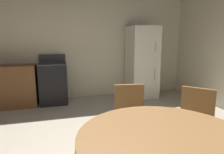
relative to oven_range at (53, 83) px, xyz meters
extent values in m
cube|color=beige|center=(0.60, 0.40, 0.88)|extent=(5.98, 0.12, 2.70)
cube|color=black|center=(0.00, 0.00, -0.02)|extent=(0.60, 0.60, 0.90)
cube|color=#38383D|center=(0.00, 0.00, 0.44)|extent=(0.60, 0.60, 0.02)
cube|color=#38383D|center=(0.00, 0.28, 0.54)|extent=(0.60, 0.04, 0.18)
cube|color=silver|center=(2.16, -0.05, 0.41)|extent=(0.68, 0.66, 1.76)
cylinder|color=#B2B2B7|center=(2.34, -0.39, 0.81)|extent=(0.02, 0.02, 0.22)
cylinder|color=#B2B2B7|center=(2.34, -0.39, 0.16)|extent=(0.02, 0.02, 0.30)
cylinder|color=olive|center=(0.83, -3.43, 0.27)|extent=(1.26, 1.26, 0.04)
cylinder|color=olive|center=(1.33, -2.78, -0.25)|extent=(0.03, 0.03, 0.43)
cylinder|color=olive|center=(1.81, -2.82, -0.25)|extent=(0.03, 0.03, 0.43)
cylinder|color=olive|center=(1.59, -2.56, -0.25)|extent=(0.03, 0.03, 0.43)
cube|color=#A37F3D|center=(1.57, -2.80, -0.02)|extent=(0.56, 0.56, 0.05)
cube|color=olive|center=(1.71, -2.68, 0.19)|extent=(0.27, 0.31, 0.42)
cylinder|color=olive|center=(1.11, -2.66, -0.25)|extent=(0.03, 0.03, 0.43)
cylinder|color=olive|center=(0.77, -2.61, -0.25)|extent=(0.03, 0.03, 0.43)
cylinder|color=olive|center=(1.15, -2.32, -0.25)|extent=(0.03, 0.03, 0.43)
cylinder|color=olive|center=(0.81, -2.27, -0.25)|extent=(0.03, 0.03, 0.43)
cube|color=#A37F3D|center=(0.96, -2.47, -0.02)|extent=(0.45, 0.45, 0.05)
cube|color=olive|center=(0.98, -2.29, 0.19)|extent=(0.38, 0.09, 0.42)
camera|label=1|loc=(0.12, -4.56, 0.95)|focal=31.36mm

